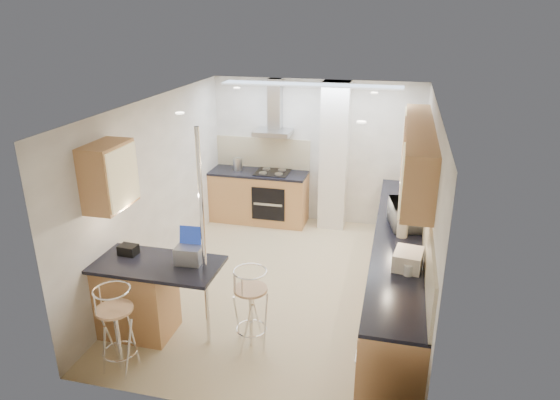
% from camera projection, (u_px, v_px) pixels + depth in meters
% --- Properties ---
extents(ground, '(4.80, 4.80, 0.00)m').
position_uv_depth(ground, '(284.00, 284.00, 6.91)').
color(ground, beige).
rests_on(ground, ground).
extents(room_shell, '(3.64, 4.84, 2.51)m').
position_uv_depth(room_shell, '(314.00, 172.00, 6.63)').
color(room_shell, beige).
rests_on(room_shell, ground).
extents(right_counter, '(0.63, 4.40, 0.92)m').
position_uv_depth(right_counter, '(397.00, 267.00, 6.41)').
color(right_counter, tan).
rests_on(right_counter, ground).
extents(back_counter, '(1.70, 0.63, 0.92)m').
position_uv_depth(back_counter, '(259.00, 196.00, 8.87)').
color(back_counter, tan).
rests_on(back_counter, ground).
extents(peninsula, '(1.47, 0.72, 0.94)m').
position_uv_depth(peninsula, '(158.00, 299.00, 5.68)').
color(peninsula, tan).
rests_on(peninsula, ground).
extents(microwave, '(0.50, 0.65, 0.33)m').
position_uv_depth(microwave, '(407.00, 214.00, 6.45)').
color(microwave, silver).
rests_on(microwave, right_counter).
extents(laptop, '(0.30, 0.23, 0.19)m').
position_uv_depth(laptop, '(189.00, 255.00, 5.48)').
color(laptop, '#979A9F').
rests_on(laptop, peninsula).
extents(bag, '(0.22, 0.16, 0.11)m').
position_uv_depth(bag, '(128.00, 250.00, 5.69)').
color(bag, black).
rests_on(bag, peninsula).
extents(bar_stool_near, '(0.51, 0.51, 0.97)m').
position_uv_depth(bar_stool_near, '(117.00, 330.00, 5.11)').
color(bar_stool_near, tan).
rests_on(bar_stool_near, ground).
extents(bar_stool_end, '(0.55, 0.55, 0.96)m').
position_uv_depth(bar_stool_end, '(251.00, 308.00, 5.49)').
color(bar_stool_end, tan).
rests_on(bar_stool_end, ground).
extents(jar_a, '(0.15, 0.15, 0.18)m').
position_uv_depth(jar_a, '(407.00, 204.00, 6.99)').
color(jar_a, '#F0E3D0').
rests_on(jar_a, right_counter).
extents(jar_b, '(0.12, 0.12, 0.17)m').
position_uv_depth(jar_b, '(411.00, 210.00, 6.82)').
color(jar_b, '#F0E3D0').
rests_on(jar_b, right_counter).
extents(jar_c, '(0.16, 0.16, 0.21)m').
position_uv_depth(jar_c, '(403.00, 228.00, 6.17)').
color(jar_c, '#C1B59B').
rests_on(jar_c, right_counter).
extents(jar_d, '(0.11, 0.11, 0.12)m').
position_uv_depth(jar_d, '(408.00, 270.00, 5.28)').
color(jar_d, silver).
rests_on(jar_d, right_counter).
extents(bread_bin, '(0.34, 0.41, 0.20)m').
position_uv_depth(bread_bin, '(408.00, 259.00, 5.42)').
color(bread_bin, '#F0E3D0').
rests_on(bread_bin, right_counter).
extents(kettle, '(0.16, 0.16, 0.22)m').
position_uv_depth(kettle, '(238.00, 164.00, 8.77)').
color(kettle, '#AFB1B4').
rests_on(kettle, back_counter).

